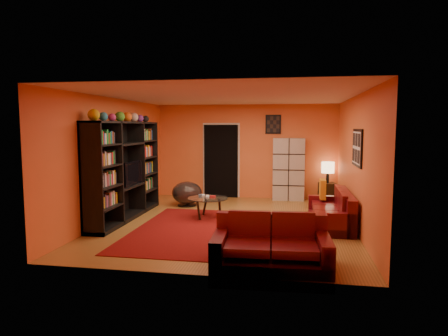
% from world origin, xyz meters
% --- Properties ---
extents(floor, '(6.00, 6.00, 0.00)m').
position_xyz_m(floor, '(0.00, 0.00, 0.00)').
color(floor, brown).
rests_on(floor, ground).
extents(ceiling, '(6.00, 6.00, 0.00)m').
position_xyz_m(ceiling, '(0.00, 0.00, 2.60)').
color(ceiling, white).
rests_on(ceiling, wall_back).
extents(wall_back, '(6.00, 0.00, 6.00)m').
position_xyz_m(wall_back, '(0.00, 3.00, 1.30)').
color(wall_back, orange).
rests_on(wall_back, floor).
extents(wall_front, '(6.00, 0.00, 6.00)m').
position_xyz_m(wall_front, '(0.00, -3.00, 1.30)').
color(wall_front, orange).
rests_on(wall_front, floor).
extents(wall_left, '(0.00, 6.00, 6.00)m').
position_xyz_m(wall_left, '(-2.50, 0.00, 1.30)').
color(wall_left, orange).
rests_on(wall_left, floor).
extents(wall_right, '(0.00, 6.00, 6.00)m').
position_xyz_m(wall_right, '(2.50, 0.00, 1.30)').
color(wall_right, orange).
rests_on(wall_right, floor).
extents(rug, '(3.60, 3.60, 0.01)m').
position_xyz_m(rug, '(0.10, -0.70, 0.01)').
color(rug, '#52090A').
rests_on(rug, floor).
extents(doorway, '(0.95, 0.10, 2.04)m').
position_xyz_m(doorway, '(-0.70, 2.96, 1.02)').
color(doorway, black).
rests_on(doorway, floor).
extents(wall_art_right, '(0.03, 1.00, 0.70)m').
position_xyz_m(wall_art_right, '(2.48, -0.30, 1.60)').
color(wall_art_right, black).
rests_on(wall_art_right, wall_right).
extents(wall_art_back, '(0.42, 0.03, 0.52)m').
position_xyz_m(wall_art_back, '(0.75, 2.98, 2.05)').
color(wall_art_back, black).
rests_on(wall_art_back, wall_back).
extents(entertainment_unit, '(0.45, 3.00, 2.10)m').
position_xyz_m(entertainment_unit, '(-2.27, 0.00, 1.05)').
color(entertainment_unit, black).
rests_on(entertainment_unit, floor).
extents(tv, '(0.91, 0.12, 0.52)m').
position_xyz_m(tv, '(-2.23, 0.10, 0.98)').
color(tv, black).
rests_on(tv, entertainment_unit).
extents(sofa, '(0.81, 1.95, 0.85)m').
position_xyz_m(sofa, '(2.13, 0.07, 0.29)').
color(sofa, '#4C0A11').
rests_on(sofa, rug).
extents(loveseat, '(1.70, 1.08, 0.85)m').
position_xyz_m(loveseat, '(1.00, -2.41, 0.28)').
color(loveseat, '#4C0A11').
rests_on(loveseat, rug).
extents(throw_pillow, '(0.12, 0.42, 0.42)m').
position_xyz_m(throw_pillow, '(1.95, 0.82, 0.63)').
color(throw_pillow, orange).
rests_on(throw_pillow, sofa).
extents(coffee_table, '(0.87, 0.87, 0.44)m').
position_xyz_m(coffee_table, '(-0.52, 0.32, 0.40)').
color(coffee_table, silver).
rests_on(coffee_table, floor).
extents(storage_cabinet, '(0.84, 0.37, 1.68)m').
position_xyz_m(storage_cabinet, '(1.19, 2.80, 0.84)').
color(storage_cabinet, '#B4B0A6').
rests_on(storage_cabinet, floor).
extents(bowl_chair, '(0.75, 0.75, 0.61)m').
position_xyz_m(bowl_chair, '(-1.32, 1.55, 0.33)').
color(bowl_chair, black).
rests_on(bowl_chair, floor).
extents(side_table, '(0.48, 0.48, 0.50)m').
position_xyz_m(side_table, '(2.22, 2.75, 0.25)').
color(side_table, black).
rests_on(side_table, floor).
extents(table_lamp, '(0.33, 0.33, 0.56)m').
position_xyz_m(table_lamp, '(2.22, 2.75, 0.90)').
color(table_lamp, black).
rests_on(table_lamp, side_table).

